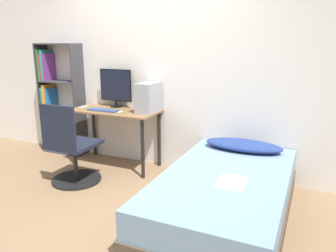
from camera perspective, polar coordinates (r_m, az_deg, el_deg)
The scene contains 13 objects.
ground_plane at distance 3.45m, azimuth -13.54°, elevation -13.99°, with size 14.00×14.00×0.00m, color #846647.
wall_back at distance 4.27m, azimuth -2.55°, elevation 9.52°, with size 8.00×0.05×2.50m.
desk at distance 4.32m, azimuth -9.17°, elevation 1.19°, with size 1.15×0.55×0.76m.
bookshelf at distance 5.12m, azimuth -19.04°, elevation 3.63°, with size 0.66×0.26×1.60m.
office_chair at distance 3.96m, azimuth -16.53°, elevation -4.59°, with size 0.58×0.58×0.96m.
bed at distance 3.17m, azimuth 9.82°, elevation -12.01°, with size 1.12×2.02×0.45m.
pillow at distance 3.74m, azimuth 12.98°, elevation -3.27°, with size 0.85×0.36×0.11m.
magazine at distance 2.89m, azimuth 10.97°, elevation -9.61°, with size 0.24×0.32×0.01m.
monitor at distance 4.44m, azimuth -9.12°, elevation 6.80°, with size 0.47×0.16×0.51m.
keyboard at distance 4.26m, azimuth -11.23°, elevation 2.73°, with size 0.41×0.13×0.02m.
pc_tower at distance 4.09m, azimuth -3.47°, elevation 4.99°, with size 0.21×0.36×0.37m.
mouse at distance 4.12m, azimuth -8.32°, elevation 2.45°, with size 0.06×0.09×0.02m.
phone at distance 4.56m, azimuth -14.55°, elevation 3.27°, with size 0.07×0.14×0.01m.
Camera 1 is at (1.93, -2.35, 1.63)m, focal length 35.00 mm.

